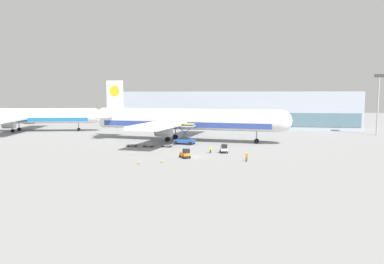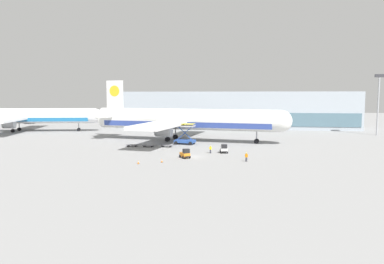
{
  "view_description": "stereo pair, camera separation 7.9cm",
  "coord_description": "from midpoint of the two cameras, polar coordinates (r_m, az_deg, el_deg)",
  "views": [
    {
      "loc": [
        10.54,
        -76.38,
        13.01
      ],
      "look_at": [
        -1.64,
        11.83,
        4.0
      ],
      "focal_mm": 35.0,
      "sensor_mm": 36.0,
      "label": 1
    },
    {
      "loc": [
        10.62,
        -76.37,
        13.01
      ],
      "look_at": [
        -1.64,
        11.83,
        4.0
      ],
      "focal_mm": 35.0,
      "sensor_mm": 36.0,
      "label": 2
    }
  ],
  "objects": [
    {
      "name": "ground_plane",
      "position": [
        78.19,
        -0.02,
        -3.8
      ],
      "size": [
        400.0,
        400.0,
        0.0
      ],
      "primitive_type": "plane",
      "color": "gray"
    },
    {
      "name": "terminal_building",
      "position": [
        147.33,
        6.71,
        3.39
      ],
      "size": [
        90.0,
        18.2,
        14.0
      ],
      "color": "#9EA8B2",
      "rests_on": "ground_plane"
    },
    {
      "name": "light_mast",
      "position": [
        132.23,
        26.5,
        4.48
      ],
      "size": [
        2.8,
        0.5,
        19.29
      ],
      "color": "#9EA0A5",
      "rests_on": "ground_plane"
    },
    {
      "name": "airplane_main",
      "position": [
        104.4,
        -1.43,
        1.84
      ],
      "size": [
        57.76,
        48.66,
        17.0
      ],
      "rotation": [
        0.0,
        0.0,
        -0.16
      ],
      "color": "white",
      "rests_on": "ground_plane"
    },
    {
      "name": "airplane_distant",
      "position": [
        142.94,
        -24.21,
        2.16
      ],
      "size": [
        51.77,
        43.83,
        15.32
      ],
      "rotation": [
        0.0,
        0.0,
        0.2
      ],
      "color": "white",
      "rests_on": "ground_plane"
    },
    {
      "name": "scissor_lift_loader",
      "position": [
        97.57,
        -1.12,
        -0.67
      ],
      "size": [
        5.61,
        4.09,
        5.37
      ],
      "rotation": [
        0.0,
        0.0,
        -0.16
      ],
      "color": "#284C99",
      "rests_on": "ground_plane"
    },
    {
      "name": "baggage_tug_foreground",
      "position": [
        83.42,
        4.86,
        -2.61
      ],
      "size": [
        1.99,
        2.65,
        2.0
      ],
      "rotation": [
        0.0,
        0.0,
        -1.4
      ],
      "color": "silver",
      "rests_on": "ground_plane"
    },
    {
      "name": "baggage_tug_mid",
      "position": [
        76.46,
        -1.06,
        -3.35
      ],
      "size": [
        2.59,
        2.81,
        2.0
      ],
      "rotation": [
        0.0,
        0.0,
        -0.98
      ],
      "color": "orange",
      "rests_on": "ground_plane"
    },
    {
      "name": "baggage_dolly_lead",
      "position": [
        94.51,
        -9.14,
        -1.97
      ],
      "size": [
        3.7,
        1.5,
        0.48
      ],
      "rotation": [
        0.0,
        0.0,
        -0.0
      ],
      "color": "#56565B",
      "rests_on": "ground_plane"
    },
    {
      "name": "baggage_dolly_second",
      "position": [
        93.08,
        -6.69,
        -2.05
      ],
      "size": [
        3.7,
        1.5,
        0.48
      ],
      "rotation": [
        0.0,
        0.0,
        -0.0
      ],
      "color": "#56565B",
      "rests_on": "ground_plane"
    },
    {
      "name": "baggage_dolly_third",
      "position": [
        92.61,
        -3.93,
        -2.07
      ],
      "size": [
        3.7,
        1.5,
        0.48
      ],
      "rotation": [
        0.0,
        0.0,
        -0.0
      ],
      "color": "#56565B",
      "rests_on": "ground_plane"
    },
    {
      "name": "ground_crew_near",
      "position": [
        82.8,
        2.81,
        -2.56
      ],
      "size": [
        0.46,
        0.4,
        1.72
      ],
      "rotation": [
        0.0,
        0.0,
        3.83
      ],
      "color": "black",
      "rests_on": "ground_plane"
    },
    {
      "name": "ground_crew_far",
      "position": [
        73.28,
        8.27,
        -3.68
      ],
      "size": [
        0.55,
        0.31,
        1.77
      ],
      "rotation": [
        0.0,
        0.0,
        5.99
      ],
      "color": "black",
      "rests_on": "ground_plane"
    },
    {
      "name": "traffic_cone_near",
      "position": [
        70.98,
        -8.21,
        -4.56
      ],
      "size": [
        0.4,
        0.4,
        0.7
      ],
      "color": "black",
      "rests_on": "ground_plane"
    },
    {
      "name": "traffic_cone_far",
      "position": [
        72.01,
        -4.63,
        -4.39
      ],
      "size": [
        0.4,
        0.4,
        0.66
      ],
      "color": "black",
      "rests_on": "ground_plane"
    }
  ]
}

